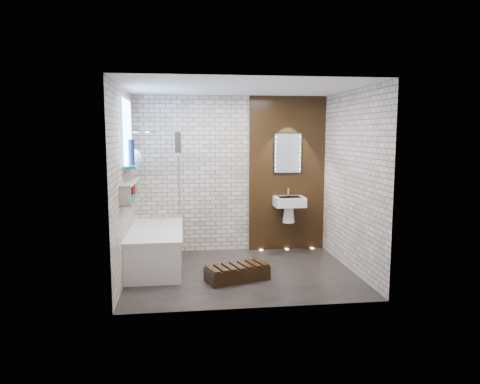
{
  "coord_description": "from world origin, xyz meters",
  "views": [
    {
      "loc": [
        -0.81,
        -6.15,
        1.99
      ],
      "look_at": [
        0.0,
        0.15,
        1.15
      ],
      "focal_mm": 33.53,
      "sensor_mm": 36.0,
      "label": 1
    }
  ],
  "objects": [
    {
      "name": "sill_vases",
      "position": [
        -1.5,
        0.39,
        1.67
      ],
      "size": [
        0.21,
        0.48,
        0.35
      ],
      "color": "#131D34",
      "rests_on": "clerestory_window"
    },
    {
      "name": "floor_uplights",
      "position": [
        0.95,
        1.2,
        0.01
      ],
      "size": [
        0.96,
        0.06,
        0.01
      ],
      "color": "#FFD899",
      "rests_on": "ground"
    },
    {
      "name": "ground",
      "position": [
        0.0,
        0.0,
        0.0
      ],
      "size": [
        3.2,
        3.2,
        0.0
      ],
      "primitive_type": "plane",
      "color": "black",
      "rests_on": "ground"
    },
    {
      "name": "clerestory_window",
      "position": [
        -1.57,
        0.35,
        1.9
      ],
      "size": [
        0.18,
        1.0,
        0.94
      ],
      "color": "#7FADE0",
      "rests_on": "room_shell"
    },
    {
      "name": "bathtub",
      "position": [
        -1.22,
        0.45,
        0.29
      ],
      "size": [
        0.79,
        1.74,
        0.7
      ],
      "color": "white",
      "rests_on": "ground"
    },
    {
      "name": "room_shell",
      "position": [
        0.0,
        0.0,
        1.3
      ],
      "size": [
        3.24,
        3.2,
        2.6
      ],
      "color": "gray",
      "rests_on": "ground"
    },
    {
      "name": "led_mirror",
      "position": [
        0.95,
        1.23,
        1.65
      ],
      "size": [
        0.5,
        0.02,
        0.7
      ],
      "color": "black",
      "rests_on": "walnut_panel"
    },
    {
      "name": "walnut_panel",
      "position": [
        0.95,
        1.27,
        1.3
      ],
      "size": [
        1.3,
        0.06,
        2.6
      ],
      "primitive_type": "cube",
      "color": "black",
      "rests_on": "ground"
    },
    {
      "name": "niche_bottles",
      "position": [
        -1.53,
        0.15,
        1.17
      ],
      "size": [
        0.06,
        0.7,
        0.16
      ],
      "color": "maroon",
      "rests_on": "display_niche"
    },
    {
      "name": "towel",
      "position": [
        -0.87,
        0.6,
        1.85
      ],
      "size": [
        0.09,
        0.23,
        0.3
      ],
      "primitive_type": "cube",
      "color": "#292320",
      "rests_on": "bath_screen"
    },
    {
      "name": "shower_head",
      "position": [
        -1.3,
        0.95,
        2.0
      ],
      "size": [
        0.18,
        0.18,
        0.02
      ],
      "primitive_type": "cylinder",
      "color": "silver",
      "rests_on": "room_shell"
    },
    {
      "name": "bath_screen",
      "position": [
        -0.87,
        0.89,
        1.28
      ],
      "size": [
        0.01,
        0.78,
        1.4
      ],
      "primitive_type": "cube",
      "color": "white",
      "rests_on": "bathtub"
    },
    {
      "name": "washbasin",
      "position": [
        0.95,
        1.07,
        0.79
      ],
      "size": [
        0.5,
        0.36,
        0.58
      ],
      "color": "white",
      "rests_on": "walnut_panel"
    },
    {
      "name": "display_niche",
      "position": [
        -1.53,
        0.15,
        1.2
      ],
      "size": [
        0.14,
        1.3,
        0.26
      ],
      "color": "teal",
      "rests_on": "room_shell"
    },
    {
      "name": "walnut_step",
      "position": [
        -0.1,
        -0.3,
        0.09
      ],
      "size": [
        0.91,
        0.61,
        0.19
      ],
      "primitive_type": "cube",
      "rotation": [
        0.0,
        0.0,
        0.31
      ],
      "color": "black",
      "rests_on": "ground"
    }
  ]
}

